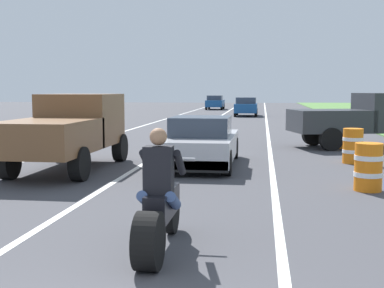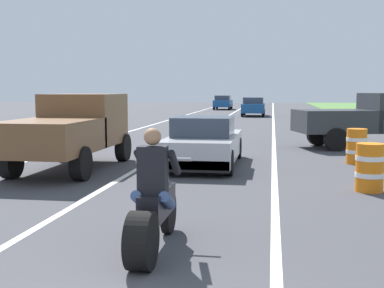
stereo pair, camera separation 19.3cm
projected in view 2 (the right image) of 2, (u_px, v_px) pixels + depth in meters
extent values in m
cube|color=white|center=(120.00, 134.00, 23.94)|extent=(0.14, 120.00, 0.01)
cube|color=white|center=(274.00, 136.00, 22.81)|extent=(0.14, 120.00, 0.01)
cube|color=white|center=(195.00, 135.00, 23.37)|extent=(0.14, 120.00, 0.01)
cylinder|color=black|center=(141.00, 241.00, 5.88)|extent=(0.28, 0.69, 0.69)
cylinder|color=black|center=(168.00, 212.00, 7.41)|extent=(0.12, 0.63, 0.63)
cube|color=black|center=(157.00, 203.00, 6.67)|extent=(0.28, 1.10, 0.36)
cylinder|color=#B2B2B7|center=(167.00, 188.00, 7.29)|extent=(0.08, 0.36, 0.73)
cylinder|color=#A5A5AA|center=(167.00, 159.00, 7.23)|extent=(0.70, 0.05, 0.05)
cube|color=black|center=(153.00, 170.00, 6.39)|extent=(0.36, 0.24, 0.60)
sphere|color=#9E7051|center=(153.00, 137.00, 6.34)|extent=(0.22, 0.22, 0.22)
cylinder|color=#384C7A|center=(140.00, 200.00, 6.49)|extent=(0.14, 0.47, 0.32)
cylinder|color=black|center=(142.00, 162.00, 6.71)|extent=(0.10, 0.51, 0.40)
cylinder|color=#384C7A|center=(167.00, 201.00, 6.43)|extent=(0.14, 0.47, 0.32)
cylinder|color=black|center=(174.00, 163.00, 6.64)|extent=(0.10, 0.51, 0.40)
cube|color=#B7B7BC|center=(204.00, 147.00, 14.02)|extent=(1.80, 4.30, 0.64)
cube|color=#333D4C|center=(203.00, 126.00, 13.76)|extent=(1.56, 1.70, 0.52)
cube|color=black|center=(193.00, 166.00, 12.03)|extent=(1.76, 0.20, 0.28)
cylinder|color=black|center=(186.00, 147.00, 15.74)|extent=(0.24, 0.64, 0.64)
cylinder|color=black|center=(237.00, 148.00, 15.49)|extent=(0.24, 0.64, 0.64)
cylinder|color=black|center=(164.00, 161.00, 12.60)|extent=(0.24, 0.64, 0.64)
cylinder|color=black|center=(228.00, 163.00, 12.35)|extent=(0.24, 0.64, 0.64)
cube|color=brown|center=(85.00, 119.00, 14.22)|extent=(1.90, 2.10, 1.40)
cube|color=#333D4C|center=(89.00, 105.00, 14.52)|extent=(1.67, 0.29, 0.57)
cube|color=brown|center=(50.00, 137.00, 12.04)|extent=(1.90, 2.70, 0.80)
cylinder|color=black|center=(67.00, 146.00, 15.24)|extent=(0.28, 0.80, 0.80)
cylinder|color=black|center=(123.00, 147.00, 14.96)|extent=(0.28, 0.80, 0.80)
cylinder|color=black|center=(11.00, 162.00, 11.95)|extent=(0.28, 0.80, 0.80)
cylinder|color=black|center=(81.00, 164.00, 11.67)|extent=(0.28, 0.80, 0.80)
cube|color=#2D3035|center=(335.00, 121.00, 18.17)|extent=(3.10, 2.53, 0.80)
cylinder|color=black|center=(318.00, 135.00, 19.06)|extent=(0.85, 0.48, 0.80)
cylinder|color=black|center=(336.00, 139.00, 17.34)|extent=(0.85, 0.48, 0.80)
cylinder|color=orange|center=(370.00, 168.00, 10.42)|extent=(0.56, 0.56, 1.00)
cylinder|color=white|center=(370.00, 158.00, 10.40)|extent=(0.58, 0.58, 0.10)
cylinder|color=white|center=(369.00, 175.00, 10.44)|extent=(0.58, 0.58, 0.10)
cylinder|color=orange|center=(357.00, 146.00, 14.36)|extent=(0.56, 0.56, 1.00)
cylinder|color=white|center=(357.00, 139.00, 14.34)|extent=(0.58, 0.58, 0.10)
cylinder|color=white|center=(356.00, 151.00, 14.37)|extent=(0.58, 0.58, 0.10)
cylinder|color=orange|center=(345.00, 135.00, 18.09)|extent=(0.56, 0.56, 1.00)
cylinder|color=white|center=(345.00, 129.00, 18.07)|extent=(0.58, 0.58, 0.10)
cylinder|color=white|center=(345.00, 139.00, 18.11)|extent=(0.58, 0.58, 0.10)
cube|color=#194C8C|center=(253.00, 108.00, 40.56)|extent=(1.76, 4.00, 0.70)
cube|color=#333D4C|center=(253.00, 101.00, 40.30)|extent=(1.56, 2.00, 0.50)
cylinder|color=black|center=(244.00, 112.00, 42.10)|extent=(0.20, 0.60, 0.60)
cylinder|color=black|center=(264.00, 112.00, 41.85)|extent=(0.20, 0.60, 0.60)
cylinder|color=black|center=(242.00, 113.00, 39.35)|extent=(0.20, 0.60, 0.60)
cylinder|color=black|center=(263.00, 113.00, 39.10)|extent=(0.20, 0.60, 0.60)
cube|color=#194C8C|center=(223.00, 103.00, 54.19)|extent=(1.76, 4.00, 0.70)
cube|color=#333D4C|center=(223.00, 98.00, 53.93)|extent=(1.56, 2.00, 0.50)
cylinder|color=black|center=(217.00, 106.00, 55.72)|extent=(0.20, 0.60, 0.60)
cylinder|color=black|center=(231.00, 106.00, 55.47)|extent=(0.20, 0.60, 0.60)
cylinder|color=black|center=(214.00, 107.00, 52.97)|extent=(0.20, 0.60, 0.60)
cylinder|color=black|center=(229.00, 107.00, 52.72)|extent=(0.20, 0.60, 0.60)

